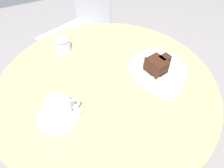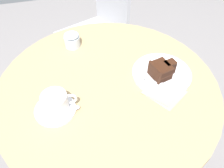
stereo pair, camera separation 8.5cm
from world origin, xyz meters
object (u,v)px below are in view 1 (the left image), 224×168
(teaspoon, at_px, (73,108))
(napkin, at_px, (162,86))
(fork, at_px, (147,77))
(sugar_pot, at_px, (62,44))
(cafe_chair, at_px, (83,27))
(saucer, at_px, (59,116))
(cake_slice, at_px, (157,65))
(coffee_cup, at_px, (58,108))
(cake_plate, at_px, (157,69))

(teaspoon, bearing_deg, napkin, 48.34)
(fork, distance_m, sugar_pot, 0.39)
(cafe_chair, xyz_separation_m, sugar_pot, (-0.22, -0.49, 0.29))
(saucer, height_order, sugar_pot, sugar_pot)
(saucer, bearing_deg, cafe_chair, 68.38)
(saucer, xyz_separation_m, teaspoon, (0.05, 0.01, 0.01))
(teaspoon, relative_size, napkin, 0.52)
(cake_slice, bearing_deg, cafe_chair, 95.86)
(cake_slice, height_order, fork, cake_slice)
(coffee_cup, distance_m, napkin, 0.39)
(coffee_cup, distance_m, fork, 0.35)
(fork, bearing_deg, cafe_chair, -56.02)
(coffee_cup, xyz_separation_m, cafe_chair, (0.32, 0.83, -0.29))
(coffee_cup, bearing_deg, sugar_pot, 73.52)
(napkin, height_order, cafe_chair, cafe_chair)
(cafe_chair, bearing_deg, fork, -18.29)
(saucer, xyz_separation_m, sugar_pot, (0.11, 0.34, 0.03))
(coffee_cup, relative_size, cafe_chair, 0.14)
(teaspoon, relative_size, sugar_pot, 1.33)
(fork, relative_size, napkin, 0.76)
(cake_slice, bearing_deg, napkin, -102.72)
(saucer, xyz_separation_m, cake_slice, (0.41, 0.06, 0.04))
(sugar_pot, bearing_deg, saucer, -107.41)
(cake_plate, xyz_separation_m, cafe_chair, (-0.09, 0.76, -0.26))
(napkin, height_order, sugar_pot, sugar_pot)
(cake_slice, relative_size, fork, 0.78)
(saucer, distance_m, cake_slice, 0.42)
(cake_plate, xyz_separation_m, sugar_pot, (-0.31, 0.27, 0.03))
(cake_plate, distance_m, sugar_pot, 0.41)
(cake_plate, xyz_separation_m, fork, (-0.06, -0.03, 0.01))
(teaspoon, xyz_separation_m, cake_plate, (0.37, 0.06, -0.01))
(cake_plate, bearing_deg, teaspoon, -170.22)
(saucer, bearing_deg, teaspoon, 10.51)
(cafe_chair, height_order, sugar_pot, cafe_chair)
(napkin, bearing_deg, cake_plate, 72.23)
(coffee_cup, bearing_deg, cafe_chair, 68.72)
(saucer, bearing_deg, sugar_pot, 72.59)
(cafe_chair, distance_m, sugar_pot, 0.61)
(sugar_pot, bearing_deg, cake_plate, -40.14)
(saucer, relative_size, sugar_pot, 2.08)
(coffee_cup, height_order, cafe_chair, cafe_chair)
(cake_plate, height_order, fork, fork)
(cake_slice, relative_size, cafe_chair, 0.12)
(cake_plate, distance_m, cake_slice, 0.04)
(teaspoon, xyz_separation_m, fork, (0.31, 0.03, 0.00))
(fork, xyz_separation_m, napkin, (0.04, -0.05, -0.01))
(teaspoon, relative_size, fork, 0.68)
(teaspoon, xyz_separation_m, cake_slice, (0.36, 0.05, 0.03))
(fork, distance_m, napkin, 0.07)
(saucer, xyz_separation_m, cake_plate, (0.42, 0.07, 0.00))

